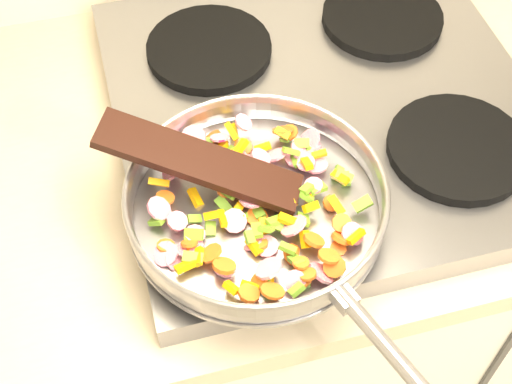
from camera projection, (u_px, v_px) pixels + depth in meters
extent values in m
cube|color=#939399|center=(324.00, 109.00, 1.04)|extent=(0.60, 0.60, 0.04)
cylinder|color=black|center=(257.00, 191.00, 0.92)|extent=(0.19, 0.19, 0.02)
cylinder|color=black|center=(457.00, 148.00, 0.96)|extent=(0.19, 0.19, 0.02)
cylinder|color=black|center=(209.00, 49.00, 1.08)|extent=(0.19, 0.19, 0.02)
cylinder|color=black|center=(382.00, 18.00, 1.12)|extent=(0.19, 0.19, 0.02)
cylinder|color=#9E9EA5|center=(256.00, 211.00, 0.88)|extent=(0.32, 0.32, 0.01)
torus|color=#9E9EA5|center=(256.00, 200.00, 0.86)|extent=(0.35, 0.35, 0.04)
torus|color=#9E9EA5|center=(256.00, 190.00, 0.85)|extent=(0.32, 0.32, 0.01)
cylinder|color=#9E9EA5|center=(396.00, 357.00, 0.73)|extent=(0.08, 0.19, 0.02)
cube|color=#9E9EA5|center=(343.00, 298.00, 0.77)|extent=(0.03, 0.04, 0.02)
cube|color=#F9A808|center=(186.00, 266.00, 0.82)|extent=(0.03, 0.02, 0.01)
cylinder|color=orange|center=(243.00, 147.00, 0.94)|extent=(0.03, 0.03, 0.01)
cylinder|color=#D2144C|center=(297.00, 158.00, 0.92)|extent=(0.04, 0.04, 0.01)
cube|color=#68A129|center=(194.00, 219.00, 0.86)|extent=(0.02, 0.01, 0.02)
cylinder|color=#D2144C|center=(295.00, 281.00, 0.80)|extent=(0.04, 0.03, 0.03)
cylinder|color=#D2144C|center=(190.00, 248.00, 0.84)|extent=(0.05, 0.05, 0.02)
cube|color=#68A129|center=(267.00, 229.00, 0.84)|extent=(0.02, 0.02, 0.02)
cube|color=#68A129|center=(212.00, 166.00, 0.90)|extent=(0.02, 0.02, 0.02)
cube|color=#68A129|center=(259.00, 212.00, 0.87)|extent=(0.02, 0.02, 0.01)
cylinder|color=#D2144C|center=(177.00, 221.00, 0.85)|extent=(0.03, 0.03, 0.02)
cylinder|color=orange|center=(234.00, 176.00, 0.88)|extent=(0.04, 0.04, 0.02)
cylinder|color=orange|center=(224.00, 266.00, 0.81)|extent=(0.04, 0.04, 0.02)
cylinder|color=orange|center=(260.00, 244.00, 0.84)|extent=(0.03, 0.03, 0.01)
cylinder|color=orange|center=(293.00, 255.00, 0.84)|extent=(0.03, 0.04, 0.03)
cylinder|color=orange|center=(331.00, 203.00, 0.88)|extent=(0.03, 0.03, 0.01)
cylinder|color=orange|center=(255.00, 172.00, 0.89)|extent=(0.03, 0.03, 0.02)
cube|color=#F9A808|center=(231.00, 288.00, 0.80)|extent=(0.02, 0.02, 0.01)
cylinder|color=#D2144C|center=(223.00, 184.00, 0.90)|extent=(0.04, 0.04, 0.02)
cylinder|color=orange|center=(335.00, 266.00, 0.81)|extent=(0.04, 0.03, 0.02)
cylinder|color=orange|center=(212.00, 138.00, 0.94)|extent=(0.03, 0.03, 0.03)
cube|color=#68A129|center=(287.00, 136.00, 0.94)|extent=(0.02, 0.02, 0.01)
cube|color=#F9A808|center=(319.00, 154.00, 0.91)|extent=(0.02, 0.01, 0.01)
cube|color=#F9A808|center=(234.00, 153.00, 0.93)|extent=(0.02, 0.02, 0.02)
cube|color=#68A129|center=(338.00, 173.00, 0.91)|extent=(0.02, 0.02, 0.02)
cylinder|color=#D2144C|center=(195.00, 234.00, 0.85)|extent=(0.03, 0.03, 0.01)
cube|color=#68A129|center=(296.00, 290.00, 0.79)|extent=(0.02, 0.02, 0.02)
cube|color=#68A129|center=(279.00, 223.00, 0.85)|extent=(0.02, 0.02, 0.02)
cylinder|color=orange|center=(257.00, 217.00, 0.87)|extent=(0.04, 0.04, 0.01)
cube|color=#68A129|center=(345.00, 179.00, 0.90)|extent=(0.01, 0.02, 0.02)
cylinder|color=orange|center=(259.00, 281.00, 0.81)|extent=(0.03, 0.03, 0.02)
cube|color=#F9A808|center=(237.00, 210.00, 0.87)|extent=(0.03, 0.03, 0.02)
cylinder|color=#D2144C|center=(270.00, 184.00, 0.90)|extent=(0.04, 0.04, 0.02)
cube|color=#68A129|center=(363.00, 204.00, 0.86)|extent=(0.03, 0.02, 0.02)
cube|color=#F9A808|center=(340.00, 178.00, 0.89)|extent=(0.02, 0.03, 0.01)
cylinder|color=orange|center=(301.00, 263.00, 0.81)|extent=(0.03, 0.03, 0.01)
cylinder|color=orange|center=(259.00, 198.00, 0.87)|extent=(0.04, 0.04, 0.01)
cylinder|color=#D2144C|center=(313.00, 186.00, 0.88)|extent=(0.03, 0.03, 0.01)
cylinder|color=#D2144C|center=(253.00, 198.00, 0.87)|extent=(0.03, 0.02, 0.02)
cube|color=#68A129|center=(257.00, 230.00, 0.84)|extent=(0.01, 0.02, 0.01)
cube|color=#68A129|center=(302.00, 143.00, 0.92)|extent=(0.02, 0.02, 0.01)
cylinder|color=orange|center=(249.00, 293.00, 0.79)|extent=(0.03, 0.03, 0.01)
cube|color=#F9A808|center=(211.00, 215.00, 0.85)|extent=(0.02, 0.01, 0.01)
cube|color=#F9A808|center=(186.00, 144.00, 0.92)|extent=(0.02, 0.02, 0.01)
cube|color=#68A129|center=(229.00, 151.00, 0.93)|extent=(0.02, 0.02, 0.01)
cylinder|color=#D2144C|center=(159.00, 208.00, 0.85)|extent=(0.04, 0.04, 0.02)
cube|color=#F9A808|center=(305.00, 239.00, 0.84)|extent=(0.01, 0.02, 0.02)
cube|color=#68A129|center=(288.00, 248.00, 0.82)|extent=(0.02, 0.02, 0.01)
cube|color=#F9A808|center=(222.00, 147.00, 0.93)|extent=(0.02, 0.02, 0.02)
cube|color=#68A129|center=(266.00, 284.00, 0.81)|extent=(0.01, 0.02, 0.01)
cylinder|color=#D2144C|center=(183.00, 147.00, 0.92)|extent=(0.04, 0.04, 0.02)
cylinder|color=orange|center=(301.00, 277.00, 0.81)|extent=(0.03, 0.03, 0.01)
cube|color=#F9A808|center=(283.00, 133.00, 0.92)|extent=(0.02, 0.02, 0.01)
cylinder|color=orange|center=(225.00, 190.00, 0.88)|extent=(0.03, 0.03, 0.02)
cube|color=#F9A808|center=(223.00, 141.00, 0.94)|extent=(0.02, 0.02, 0.01)
cube|color=#68A129|center=(224.00, 205.00, 0.88)|extent=(0.02, 0.03, 0.02)
cylinder|color=#D2144C|center=(294.00, 226.00, 0.84)|extent=(0.05, 0.04, 0.03)
cylinder|color=orange|center=(211.00, 253.00, 0.82)|extent=(0.04, 0.04, 0.02)
cube|color=#68A129|center=(281.00, 181.00, 0.90)|extent=(0.02, 0.02, 0.01)
cylinder|color=#D2144C|center=(316.00, 165.00, 0.91)|extent=(0.04, 0.04, 0.01)
cube|color=#F9A808|center=(254.00, 246.00, 0.84)|extent=(0.02, 0.02, 0.02)
cylinder|color=orange|center=(189.00, 243.00, 0.84)|extent=(0.03, 0.03, 0.02)
cube|color=#68A129|center=(206.00, 143.00, 0.93)|extent=(0.02, 0.02, 0.01)
cube|color=#F9A808|center=(240.00, 148.00, 0.91)|extent=(0.03, 0.02, 0.02)
cube|color=#68A129|center=(307.00, 189.00, 0.87)|extent=(0.02, 0.02, 0.01)
cube|color=#68A129|center=(296.00, 160.00, 0.91)|extent=(0.01, 0.02, 0.01)
cube|color=#68A129|center=(194.00, 234.00, 0.84)|extent=(0.03, 0.02, 0.02)
cube|color=#F9A808|center=(311.00, 207.00, 0.85)|extent=(0.02, 0.02, 0.02)
cube|color=#F9A808|center=(264.00, 226.00, 0.85)|extent=(0.01, 0.02, 0.01)
cylinder|color=orange|center=(265.00, 199.00, 0.87)|extent=(0.03, 0.03, 0.02)
cube|color=#68A129|center=(250.00, 237.00, 0.83)|extent=(0.01, 0.02, 0.01)
cube|color=#F9A808|center=(336.00, 205.00, 0.86)|extent=(0.02, 0.03, 0.02)
cube|color=#F9A808|center=(268.00, 275.00, 0.82)|extent=(0.01, 0.02, 0.02)
cylinder|color=#D2144C|center=(306.00, 163.00, 0.90)|extent=(0.03, 0.03, 0.01)
cylinder|color=#D2144C|center=(176.00, 261.00, 0.83)|extent=(0.03, 0.03, 0.02)
cube|color=#68A129|center=(291.00, 151.00, 0.91)|extent=(0.02, 0.02, 0.02)
cube|color=#F9A808|center=(234.00, 130.00, 0.95)|extent=(0.01, 0.02, 0.01)
cylinder|color=orange|center=(342.00, 223.00, 0.85)|extent=(0.03, 0.02, 0.02)
cylinder|color=#D2144C|center=(321.00, 273.00, 0.82)|extent=(0.03, 0.04, 0.03)
cylinder|color=orange|center=(289.00, 133.00, 0.94)|extent=(0.03, 0.03, 0.02)
cylinder|color=#D2144C|center=(269.00, 268.00, 0.81)|extent=(0.04, 0.04, 0.03)
cube|color=#F9A808|center=(287.00, 205.00, 0.86)|extent=(0.02, 0.01, 0.02)
cylinder|color=#D2144C|center=(237.00, 157.00, 0.92)|extent=(0.03, 0.03, 0.01)
cube|color=#68A129|center=(201.00, 168.00, 0.91)|extent=(0.02, 0.03, 0.02)
cube|color=#68A129|center=(193.00, 258.00, 0.82)|extent=(0.03, 0.02, 0.01)
cube|color=#68A129|center=(304.00, 152.00, 0.93)|extent=(0.02, 0.02, 0.02)
cylinder|color=#D2144C|center=(220.00, 138.00, 0.92)|extent=(0.03, 0.02, 0.02)
cylinder|color=orange|center=(329.00, 256.00, 0.82)|extent=(0.03, 0.03, 0.02)
cylinder|color=#D2144C|center=(225.00, 267.00, 0.83)|extent=(0.04, 0.04, 0.01)
cylinder|color=#D2144C|center=(166.00, 254.00, 0.83)|extent=(0.03, 0.03, 0.02)
cylinder|color=#D2144C|center=(256.00, 161.00, 0.91)|extent=(0.03, 0.04, 0.03)
cube|color=#68A129|center=(196.00, 148.00, 0.93)|extent=(0.02, 0.02, 0.02)
cube|color=#68A129|center=(344.00, 176.00, 0.89)|extent=(0.03, 0.02, 0.02)
cylinder|color=orange|center=(308.00, 274.00, 0.80)|extent=(0.03, 0.03, 0.01)
cube|color=#F9A808|center=(250.00, 286.00, 0.80)|extent=(0.02, 0.02, 0.01)
cube|color=#68A129|center=(253.00, 198.00, 0.87)|extent=(0.02, 0.02, 0.01)
cylinder|color=orange|center=(338.00, 248.00, 0.84)|extent=(0.02, 0.02, 0.01)
cylinder|color=orange|center=(166.00, 246.00, 0.84)|extent=(0.03, 0.03, 0.01)
cube|color=#68A129|center=(301.00, 282.00, 0.81)|extent=(0.02, 0.02, 0.01)
cylinder|color=#D2144C|center=(193.00, 138.00, 0.93)|extent=(0.04, 0.04, 0.03)
cube|color=#68A129|center=(201.00, 167.00, 0.91)|extent=(0.02, 0.02, 0.01)
cylinder|color=#D2144C|center=(353.00, 234.00, 0.84)|extent=(0.04, 0.04, 0.02)
cylinder|color=#D2144C|center=(251.00, 199.00, 0.87)|extent=(0.04, 0.04, 0.01)
cube|color=#68A129|center=(303.00, 219.00, 0.85)|extent=(0.02, 0.03, 0.02)
cube|color=#68A129|center=(210.00, 229.00, 0.86)|extent=(0.02, 0.02, 0.01)
cylinder|color=#D2144C|center=(244.00, 122.00, 0.94)|extent=(0.03, 0.03, 0.02)
cylinder|color=orange|center=(165.00, 198.00, 0.88)|extent=(0.03, 0.03, 0.01)
cylinder|color=#D2144C|center=(276.00, 155.00, 0.91)|extent=(0.04, 0.04, 0.02)
cube|color=#F9A808|center=(289.00, 220.00, 0.84)|extent=(0.03, 0.02, 0.02)
cylinder|color=orange|center=(283.00, 130.00, 0.93)|extent=(0.03, 0.03, 0.02)
cube|color=#F9A808|center=(310.00, 193.00, 0.88)|extent=(0.02, 0.02, 0.01)
cube|color=#F9A808|center=(356.00, 236.00, 0.83)|extent=(0.03, 0.02, 0.01)
cylinder|color=#D2144C|center=(179.00, 160.00, 0.92)|extent=(0.04, 0.03, 0.02)
cylinder|color=#D2144C|center=(312.00, 147.00, 0.93)|extent=(0.03, 0.03, 0.02)
cylinder|color=orange|center=(314.00, 240.00, 0.83)|extent=(0.03, 0.04, 0.02)
cube|color=#68A129|center=(317.00, 188.00, 0.88)|extent=(0.02, 0.02, 0.01)
cylinder|color=#D2144C|center=(171.00, 171.00, 0.90)|extent=(0.03, 0.04, 0.03)
cube|color=#F9A808|center=(263.00, 148.00, 0.93)|extent=(0.02, 0.01, 0.01)
cylinder|color=#D2144C|center=(253.00, 243.00, 0.85)|extent=(0.03, 0.03, 0.02)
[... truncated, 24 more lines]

